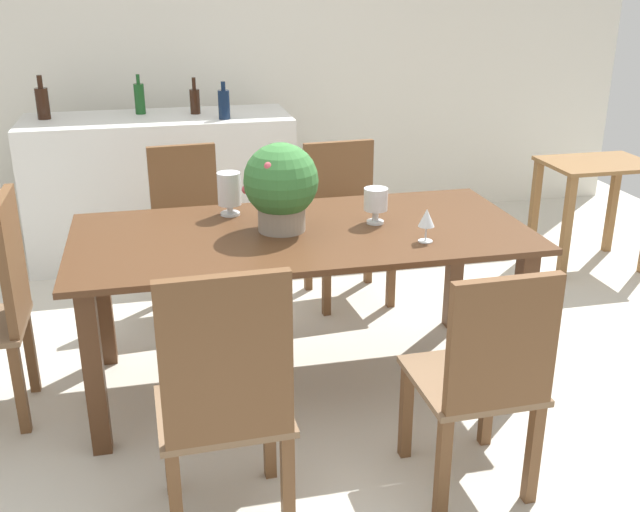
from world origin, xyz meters
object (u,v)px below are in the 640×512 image
Objects in this scene: chair_far_right at (344,212)px; kitchen_counter at (162,187)px; chair_far_left at (188,222)px; flower_centerpiece at (281,185)px; wine_bottle_clear at (224,104)px; crystal_vase_left at (229,190)px; wine_bottle_tall at (43,102)px; side_table at (595,188)px; dining_table at (302,253)px; wine_bottle_green at (140,98)px; crystal_vase_center_near at (376,201)px; chair_near_left at (225,396)px; chair_near_right at (485,375)px; wine_glass at (427,219)px; wine_bottle_dark at (195,100)px.

chair_far_right is 1.41m from kitchen_counter.
chair_far_left is 1.12m from flower_centerpiece.
chair_far_left is 3.96× the size of wine_bottle_clear.
flower_centerpiece is at bearing -54.17° from crystal_vase_left.
side_table is at bearing -15.24° from wine_bottle_tall.
dining_table is 0.33m from flower_centerpiece.
crystal_vase_center_near is at bearing -62.58° from wine_bottle_green.
chair_near_right is at bearing 178.61° from chair_near_left.
wine_bottle_green is 0.93× the size of wine_bottle_tall.
wine_bottle_green is (-1.15, 1.07, 0.56)m from chair_far_right.
kitchen_counter is (-0.30, 1.62, -0.41)m from crystal_vase_left.
wine_glass is at bearing -62.81° from wine_bottle_green.
wine_bottle_tall reaches higher than chair_near_right.
side_table is (2.78, -0.88, 0.06)m from kitchen_counter.
side_table is (1.68, 1.32, -0.33)m from wine_glass.
wine_bottle_clear is (0.30, 2.74, 0.51)m from chair_near_left.
flower_centerpiece reaches higher than kitchen_counter.
wine_bottle_tall is (-1.02, 1.69, 0.19)m from crystal_vase_left.
wine_glass is (0.03, 0.72, 0.36)m from chair_near_right.
wine_bottle_tall reaches higher than dining_table.
wine_bottle_green is at bearing -87.21° from chair_near_left.
wine_bottle_tall is at bearing 146.27° from chair_far_right.
chair_near_left is 1.35m from crystal_vase_left.
flower_centerpiece is 0.56× the size of side_table.
flower_centerpiece is 2.53m from side_table.
side_table is (1.72, 0.06, 0.03)m from chair_far_right.
crystal_vase_center_near is (0.83, -0.95, 0.35)m from chair_far_left.
wine_bottle_green reaches higher than chair_far_left.
crystal_vase_center_near is 0.64× the size of wine_bottle_green.
kitchen_counter is 6.70× the size of wine_bottle_green.
kitchen_counter is (-1.06, 2.92, -0.03)m from chair_near_right.
kitchen_counter is 2.91m from side_table.
wine_bottle_dark reaches higher than dining_table.
flower_centerpiece is 1.42× the size of wine_bottle_tall.
wine_bottle_dark is (0.26, 0.05, 0.57)m from kitchen_counter.
crystal_vase_left is (0.17, 1.30, 0.33)m from chair_near_left.
crystal_vase_center_near reaches higher than chair_far_right.
chair_near_left reaches higher than chair_far_right.
kitchen_counter is at bearing 157.04° from wine_bottle_clear.
wine_bottle_green reaches higher than chair_far_right.
kitchen_counter reaches higher than dining_table.
chair_near_right reaches higher than dining_table.
side_table is (2.88, -1.00, -0.53)m from wine_bottle_green.
chair_near_right is at bearing -70.03° from kitchen_counter.
chair_near_right is 1.30× the size of side_table.
chair_far_left is 0.93m from chair_far_right.
chair_near_left is at bearing -74.20° from wine_bottle_tall.
wine_bottle_dark is at bearing 124.69° from chair_far_right.
flower_centerpiece is (-0.56, 1.02, 0.47)m from chair_near_right.
crystal_vase_center_near is at bearing -49.81° from wine_bottle_tall.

